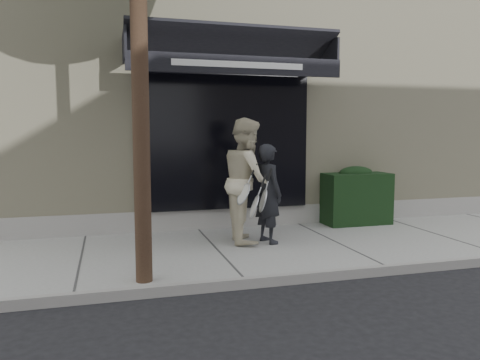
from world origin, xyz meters
name	(u,v)px	position (x,y,z in m)	size (l,w,h in m)	color
ground	(333,248)	(0.00, 0.00, 0.00)	(80.00, 80.00, 0.00)	black
sidewalk	(333,244)	(0.00, 0.00, 0.06)	(20.00, 3.00, 0.12)	gray
curb	(387,270)	(0.00, -1.55, 0.07)	(20.00, 0.10, 0.14)	gray
building_facade	(248,101)	(-0.01, 4.96, 2.74)	(14.30, 8.04, 5.64)	beige
hedge	(355,196)	(1.10, 1.25, 0.66)	(1.30, 0.70, 1.14)	black
pedestrian_front	(268,194)	(-1.10, 0.19, 0.93)	(0.72, 0.85, 1.62)	black
pedestrian_back	(247,180)	(-1.39, 0.38, 1.14)	(0.90, 1.08, 2.04)	beige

